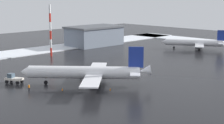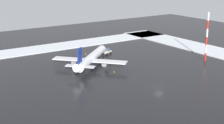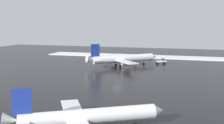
% 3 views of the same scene
% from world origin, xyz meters
% --- Properties ---
extents(ground_plane, '(240.00, 240.00, 0.00)m').
position_xyz_m(ground_plane, '(0.00, 0.00, 0.00)').
color(ground_plane, black).
extents(snow_bank_far, '(152.00, 16.00, 0.29)m').
position_xyz_m(snow_bank_far, '(0.00, -50.00, 0.14)').
color(snow_bank_far, white).
rests_on(snow_bank_far, ground_plane).
extents(airplane_distant_tail, '(25.44, 27.09, 9.91)m').
position_xyz_m(airplane_distant_tail, '(30.42, 6.25, 3.28)').
color(airplane_distant_tail, white).
rests_on(airplane_distant_tail, ground_plane).
extents(airplane_far_rear, '(21.48, 25.10, 8.28)m').
position_xyz_m(airplane_far_rear, '(-41.15, -5.89, 2.73)').
color(airplane_far_rear, white).
rests_on(airplane_far_rear, ground_plane).
extents(pushback_tug, '(3.97, 5.10, 2.50)m').
position_xyz_m(pushback_tug, '(42.56, -8.90, 1.28)').
color(pushback_tug, silver).
rests_on(pushback_tug, ground_plane).
extents(ground_crew_mid_apron, '(0.36, 0.36, 1.71)m').
position_xyz_m(ground_crew_mid_apron, '(27.25, -0.03, 0.97)').
color(ground_crew_mid_apron, black).
rests_on(ground_crew_mid_apron, ground_plane).
extents(ground_crew_by_nose_gear, '(0.36, 0.36, 1.71)m').
position_xyz_m(ground_crew_by_nose_gear, '(43.94, 0.74, 0.97)').
color(ground_crew_by_nose_gear, black).
rests_on(ground_crew_by_nose_gear, ground_plane).
extents(antenna_mast, '(0.70, 0.70, 19.18)m').
position_xyz_m(antenna_mast, '(12.08, -34.96, 9.59)').
color(antenna_mast, red).
rests_on(antenna_mast, ground_plane).
extents(cargo_hangar, '(25.29, 15.49, 8.80)m').
position_xyz_m(cargo_hangar, '(-18.94, -44.81, 4.44)').
color(cargo_hangar, slate).
rests_on(cargo_hangar, ground_plane).
extents(traffic_cone_near_nose, '(0.36, 0.36, 0.55)m').
position_xyz_m(traffic_cone_near_nose, '(19.92, 3.19, 0.28)').
color(traffic_cone_near_nose, orange).
rests_on(traffic_cone_near_nose, ground_plane).
extents(traffic_cone_mid_line, '(0.36, 0.36, 0.55)m').
position_xyz_m(traffic_cone_mid_line, '(37.92, 5.69, 0.28)').
color(traffic_cone_mid_line, orange).
rests_on(traffic_cone_mid_line, ground_plane).
extents(traffic_cone_wingtip_side, '(0.36, 0.36, 0.55)m').
position_xyz_m(traffic_cone_wingtip_side, '(29.79, 13.89, 0.28)').
color(traffic_cone_wingtip_side, orange).
rests_on(traffic_cone_wingtip_side, ground_plane).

